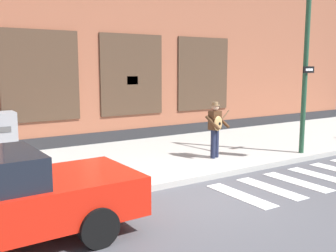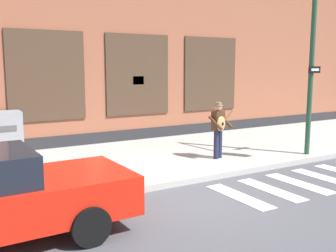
# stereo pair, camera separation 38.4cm
# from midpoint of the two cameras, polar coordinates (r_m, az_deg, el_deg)

# --- Properties ---
(ground_plane) EXTENTS (160.00, 160.00, 0.00)m
(ground_plane) POSITION_cam_midpoint_polar(r_m,az_deg,el_deg) (8.67, 3.74, -10.57)
(ground_plane) COLOR #4C4C51
(sidewalk) EXTENTS (28.00, 5.33, 0.15)m
(sidewalk) POSITION_cam_midpoint_polar(r_m,az_deg,el_deg) (11.71, -7.14, -5.13)
(sidewalk) COLOR #ADAAA3
(sidewalk) RESTS_ON ground
(building_backdrop) EXTENTS (28.00, 4.06, 8.22)m
(building_backdrop) POSITION_cam_midpoint_polar(r_m,az_deg,el_deg) (15.76, -14.98, 12.92)
(building_backdrop) COLOR #99563D
(building_backdrop) RESTS_ON ground
(crosswalk) EXTENTS (5.20, 1.90, 0.01)m
(crosswalk) POSITION_cam_midpoint_polar(r_m,az_deg,el_deg) (10.67, 18.87, -7.29)
(crosswalk) COLOR silver
(crosswalk) RESTS_ON ground
(busker) EXTENTS (0.76, 0.62, 1.67)m
(busker) POSITION_cam_midpoint_polar(r_m,az_deg,el_deg) (11.62, 5.98, -0.05)
(busker) COLOR #1E233D
(busker) RESTS_ON sidewalk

